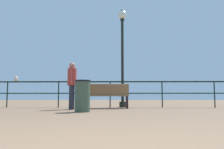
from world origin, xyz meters
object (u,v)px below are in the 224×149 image
seagull_on_rail (16,79)px  trash_bin (82,96)px  bench_near_left (108,95)px  lamppost_center (122,45)px  person_by_bench (72,82)px

seagull_on_rail → trash_bin: (3.05, -2.67, -0.68)m
bench_near_left → seagull_on_rail: (-3.70, 0.73, 0.62)m
bench_near_left → trash_bin: size_ratio=1.69×
lamppost_center → seagull_on_rail: lamppost_center is taller
lamppost_center → person_by_bench: (-1.74, -1.63, -1.63)m
lamppost_center → trash_bin: (-1.20, -2.90, -2.09)m
lamppost_center → seagull_on_rail: bearing=-176.8°
lamppost_center → person_by_bench: bearing=-136.8°
seagull_on_rail → lamppost_center: bearing=3.2°
lamppost_center → seagull_on_rail: size_ratio=10.33×
lamppost_center → trash_bin: 3.77m
person_by_bench → trash_bin: bearing=-66.9°
trash_bin → bench_near_left: bearing=71.4°
person_by_bench → lamppost_center: bearing=43.2°
lamppost_center → bench_near_left: bearing=-119.4°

